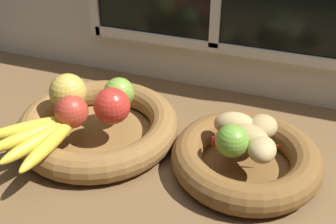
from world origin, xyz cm
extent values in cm
cube|color=brown|center=(0.00, 0.00, -1.50)|extent=(140.00, 90.00, 3.00)
cube|color=white|center=(0.00, 27.50, 12.00)|extent=(64.00, 1.20, 2.40)
cylinder|color=brown|center=(-17.28, -0.93, 0.50)|extent=(23.26, 23.26, 1.00)
torus|color=brown|center=(-17.28, -0.93, 2.97)|extent=(34.31, 34.31, 5.94)
cylinder|color=brown|center=(14.45, -0.93, 0.50)|extent=(18.62, 18.62, 1.00)
torus|color=brown|center=(14.45, -0.93, 2.97)|extent=(28.65, 28.65, 5.94)
sphere|color=red|center=(-12.81, -2.27, 9.65)|extent=(7.42, 7.42, 7.42)
sphere|color=#B73828|center=(-19.63, -6.31, 9.25)|extent=(6.63, 6.63, 6.63)
sphere|color=#7AA338|center=(-14.14, 3.71, 9.20)|extent=(6.52, 6.52, 6.52)
sphere|color=gold|center=(-23.72, -0.79, 9.88)|extent=(7.89, 7.89, 7.89)
ellipsoid|color=yellow|center=(-25.94, -11.50, 7.31)|extent=(14.97, 14.59, 2.73)
ellipsoid|color=yellow|center=(-24.09, -12.97, 7.31)|extent=(11.70, 16.98, 2.73)
ellipsoid|color=yellow|center=(-21.91, -13.92, 7.31)|extent=(7.64, 18.22, 2.73)
ellipsoid|color=yellow|center=(-19.57, -14.27, 7.31)|extent=(3.06, 18.22, 2.73)
sphere|color=brown|center=(-19.41, -5.19, 7.31)|extent=(2.46, 2.46, 2.46)
ellipsoid|color=tan|center=(16.29, 3.13, 8.09)|extent=(7.42, 7.71, 4.29)
ellipsoid|color=tan|center=(17.40, -3.88, 7.98)|extent=(5.62, 6.81, 4.08)
ellipsoid|color=tan|center=(11.12, 1.65, 8.36)|extent=(8.57, 6.40, 4.83)
ellipsoid|color=tan|center=(14.45, -0.93, 8.12)|extent=(9.29, 7.34, 4.35)
sphere|color=#6B9E33|center=(12.06, -4.51, 8.95)|extent=(6.03, 6.03, 6.03)
cone|color=red|center=(14.36, -1.74, 6.97)|extent=(12.98, 5.21, 2.07)
camera|label=1|loc=(21.98, -65.00, 53.62)|focal=44.86mm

